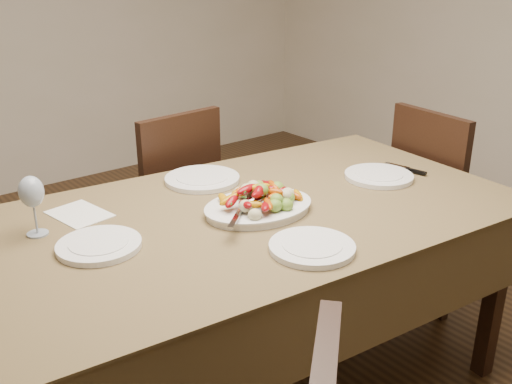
{
  "coord_description": "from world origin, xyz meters",
  "views": [
    {
      "loc": [
        -1.2,
        -1.12,
        1.53
      ],
      "look_at": [
        -0.07,
        0.28,
        0.82
      ],
      "focal_mm": 40.0,
      "sensor_mm": 36.0,
      "label": 1
    }
  ],
  "objects_px": {
    "chair_far": "(160,204)",
    "dining_table": "(256,303)",
    "chair_right": "(450,204)",
    "plate_right": "(379,176)",
    "plate_left": "(99,246)",
    "plate_near": "(312,247)",
    "wine_glass": "(33,204)",
    "plate_far": "(202,179)",
    "serving_platter": "(258,209)"
  },
  "relations": [
    {
      "from": "chair_far",
      "to": "dining_table",
      "type": "bearing_deg",
      "value": 78.83
    },
    {
      "from": "chair_right",
      "to": "plate_right",
      "type": "distance_m",
      "value": 0.67
    },
    {
      "from": "plate_left",
      "to": "plate_near",
      "type": "distance_m",
      "value": 0.63
    },
    {
      "from": "dining_table",
      "to": "plate_right",
      "type": "height_order",
      "value": "plate_right"
    },
    {
      "from": "dining_table",
      "to": "chair_right",
      "type": "xyz_separation_m",
      "value": [
        1.17,
        -0.03,
        0.1
      ]
    },
    {
      "from": "chair_right",
      "to": "wine_glass",
      "type": "distance_m",
      "value": 1.89
    },
    {
      "from": "dining_table",
      "to": "plate_far",
      "type": "xyz_separation_m",
      "value": [
        0.01,
        0.34,
        0.39
      ]
    },
    {
      "from": "dining_table",
      "to": "chair_far",
      "type": "xyz_separation_m",
      "value": [
        0.09,
        0.84,
        0.1
      ]
    },
    {
      "from": "dining_table",
      "to": "chair_right",
      "type": "bearing_deg",
      "value": -1.61
    },
    {
      "from": "wine_glass",
      "to": "plate_far",
      "type": "bearing_deg",
      "value": 6.06
    },
    {
      "from": "dining_table",
      "to": "serving_platter",
      "type": "height_order",
      "value": "serving_platter"
    },
    {
      "from": "serving_platter",
      "to": "chair_right",
      "type": "bearing_deg",
      "value": -0.26
    },
    {
      "from": "plate_left",
      "to": "wine_glass",
      "type": "bearing_deg",
      "value": 117.6
    },
    {
      "from": "serving_platter",
      "to": "chair_far",
      "type": "bearing_deg",
      "value": 83.35
    },
    {
      "from": "dining_table",
      "to": "plate_near",
      "type": "height_order",
      "value": "plate_near"
    },
    {
      "from": "chair_right",
      "to": "serving_platter",
      "type": "relative_size",
      "value": 2.54
    },
    {
      "from": "chair_far",
      "to": "wine_glass",
      "type": "height_order",
      "value": "wine_glass"
    },
    {
      "from": "serving_platter",
      "to": "plate_left",
      "type": "relative_size",
      "value": 1.5
    },
    {
      "from": "chair_right",
      "to": "plate_right",
      "type": "relative_size",
      "value": 3.56
    },
    {
      "from": "chair_far",
      "to": "serving_platter",
      "type": "height_order",
      "value": "chair_far"
    },
    {
      "from": "serving_platter",
      "to": "plate_left",
      "type": "bearing_deg",
      "value": 170.45
    },
    {
      "from": "serving_platter",
      "to": "plate_right",
      "type": "height_order",
      "value": "serving_platter"
    },
    {
      "from": "serving_platter",
      "to": "plate_left",
      "type": "height_order",
      "value": "serving_platter"
    },
    {
      "from": "chair_right",
      "to": "serving_platter",
      "type": "height_order",
      "value": "chair_right"
    },
    {
      "from": "dining_table",
      "to": "wine_glass",
      "type": "distance_m",
      "value": 0.86
    },
    {
      "from": "chair_far",
      "to": "wine_glass",
      "type": "relative_size",
      "value": 4.64
    },
    {
      "from": "dining_table",
      "to": "plate_right",
      "type": "bearing_deg",
      "value": -7.04
    },
    {
      "from": "chair_far",
      "to": "plate_left",
      "type": "height_order",
      "value": "chair_far"
    },
    {
      "from": "dining_table",
      "to": "serving_platter",
      "type": "xyz_separation_m",
      "value": [
        -0.01,
        -0.03,
        0.39
      ]
    },
    {
      "from": "dining_table",
      "to": "plate_right",
      "type": "distance_m",
      "value": 0.69
    },
    {
      "from": "chair_far",
      "to": "chair_right",
      "type": "bearing_deg",
      "value": 136.01
    },
    {
      "from": "plate_right",
      "to": "plate_far",
      "type": "height_order",
      "value": "same"
    },
    {
      "from": "serving_platter",
      "to": "wine_glass",
      "type": "relative_size",
      "value": 1.83
    },
    {
      "from": "plate_near",
      "to": "wine_glass",
      "type": "distance_m",
      "value": 0.86
    },
    {
      "from": "plate_near",
      "to": "plate_left",
      "type": "bearing_deg",
      "value": 139.77
    },
    {
      "from": "plate_right",
      "to": "wine_glass",
      "type": "distance_m",
      "value": 1.27
    },
    {
      "from": "chair_far",
      "to": "wine_glass",
      "type": "bearing_deg",
      "value": 32.28
    },
    {
      "from": "chair_right",
      "to": "chair_far",
      "type": "bearing_deg",
      "value": 58.74
    },
    {
      "from": "plate_near",
      "to": "chair_far",
      "type": "bearing_deg",
      "value": 82.45
    },
    {
      "from": "chair_far",
      "to": "serving_platter",
      "type": "distance_m",
      "value": 0.92
    },
    {
      "from": "plate_left",
      "to": "plate_right",
      "type": "xyz_separation_m",
      "value": [
        1.11,
        -0.13,
        0.0
      ]
    },
    {
      "from": "chair_far",
      "to": "plate_right",
      "type": "xyz_separation_m",
      "value": [
        0.48,
        -0.91,
        0.29
      ]
    },
    {
      "from": "serving_platter",
      "to": "plate_left",
      "type": "distance_m",
      "value": 0.54
    },
    {
      "from": "plate_left",
      "to": "plate_far",
      "type": "xyz_separation_m",
      "value": [
        0.56,
        0.28,
        0.0
      ]
    },
    {
      "from": "dining_table",
      "to": "chair_far",
      "type": "relative_size",
      "value": 1.94
    },
    {
      "from": "plate_left",
      "to": "plate_right",
      "type": "distance_m",
      "value": 1.12
    },
    {
      "from": "chair_right",
      "to": "wine_glass",
      "type": "xyz_separation_m",
      "value": [
        -1.83,
        0.3,
        0.39
      ]
    },
    {
      "from": "chair_far",
      "to": "plate_right",
      "type": "height_order",
      "value": "chair_far"
    },
    {
      "from": "plate_right",
      "to": "plate_near",
      "type": "relative_size",
      "value": 1.05
    },
    {
      "from": "chair_right",
      "to": "serving_platter",
      "type": "bearing_deg",
      "value": 97.39
    }
  ]
}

